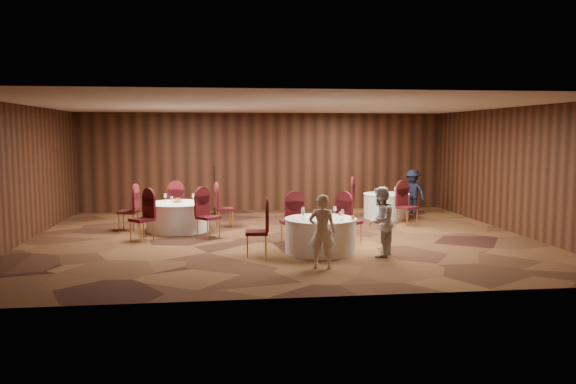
{
  "coord_description": "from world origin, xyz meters",
  "views": [
    {
      "loc": [
        -1.47,
        -13.38,
        2.54
      ],
      "look_at": [
        0.2,
        0.2,
        1.1
      ],
      "focal_mm": 35.0,
      "sensor_mm": 36.0,
      "label": 1
    }
  ],
  "objects": [
    {
      "name": "chairs_left",
      "position": [
        -2.59,
        1.27,
        0.5
      ],
      "size": [
        3.11,
        3.04,
        1.0
      ],
      "color": "#380B0C",
      "rests_on": "ground"
    },
    {
      "name": "mic_stand",
      "position": [
        -1.63,
        4.22,
        0.43
      ],
      "size": [
        0.24,
        0.24,
        1.51
      ],
      "color": "black",
      "rests_on": "ground"
    },
    {
      "name": "room_shell",
      "position": [
        0.0,
        0.0,
        1.96
      ],
      "size": [
        12.0,
        12.0,
        12.0
      ],
      "color": "silver",
      "rests_on": "ground"
    },
    {
      "name": "chairs_main",
      "position": [
        0.32,
        -1.12,
        0.5
      ],
      "size": [
        2.87,
        1.85,
        1.0
      ],
      "color": "#380B0C",
      "rests_on": "ground"
    },
    {
      "name": "woman_b",
      "position": [
        1.8,
        -2.3,
        0.72
      ],
      "size": [
        0.83,
        0.89,
        1.45
      ],
      "primitive_type": "imported",
      "rotation": [
        0.0,
        0.0,
        4.19
      ],
      "color": "#BAB9BF",
      "rests_on": "ground"
    },
    {
      "name": "ground",
      "position": [
        0.0,
        0.0,
        0.0
      ],
      "size": [
        12.0,
        12.0,
        0.0
      ],
      "primitive_type": "plane",
      "color": "black",
      "rests_on": "ground"
    },
    {
      "name": "chairs_right",
      "position": [
        3.01,
        2.35,
        0.5
      ],
      "size": [
        2.05,
        2.4,
        1.0
      ],
      "color": "#380B0C",
      "rests_on": "ground"
    },
    {
      "name": "tabletop_main",
      "position": [
        0.81,
        -1.9,
        0.84
      ],
      "size": [
        1.15,
        0.99,
        0.22
      ],
      "color": "silver",
      "rests_on": "table_main"
    },
    {
      "name": "table_left",
      "position": [
        -2.56,
        1.29,
        0.38
      ],
      "size": [
        1.62,
        1.62,
        0.74
      ],
      "color": "silver",
      "rests_on": "ground"
    },
    {
      "name": "table_right",
      "position": [
        3.49,
        2.8,
        0.38
      ],
      "size": [
        1.36,
        1.36,
        0.74
      ],
      "color": "silver",
      "rests_on": "ground"
    },
    {
      "name": "tabletop_right",
      "position": [
        3.68,
        2.52,
        0.9
      ],
      "size": [
        0.08,
        0.08,
        0.22
      ],
      "color": "silver",
      "rests_on": "table_right"
    },
    {
      "name": "man_c",
      "position": [
        4.59,
        3.63,
        0.7
      ],
      "size": [
        0.95,
        1.03,
        1.4
      ],
      "primitive_type": "imported",
      "rotation": [
        0.0,
        0.0,
        5.34
      ],
      "color": "black",
      "rests_on": "ground"
    },
    {
      "name": "table_main",
      "position": [
        0.65,
        -1.79,
        0.38
      ],
      "size": [
        1.53,
        1.53,
        0.74
      ],
      "color": "silver",
      "rests_on": "ground"
    },
    {
      "name": "woman_a",
      "position": [
        0.43,
        -3.16,
        0.7
      ],
      "size": [
        0.57,
        0.42,
        1.41
      ],
      "primitive_type": "imported",
      "rotation": [
        0.0,
        0.0,
        2.96
      ],
      "color": "silver",
      "rests_on": "ground"
    },
    {
      "name": "tabletop_left",
      "position": [
        -2.56,
        1.29,
        0.82
      ],
      "size": [
        0.81,
        0.76,
        0.22
      ],
      "color": "silver",
      "rests_on": "table_left"
    }
  ]
}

